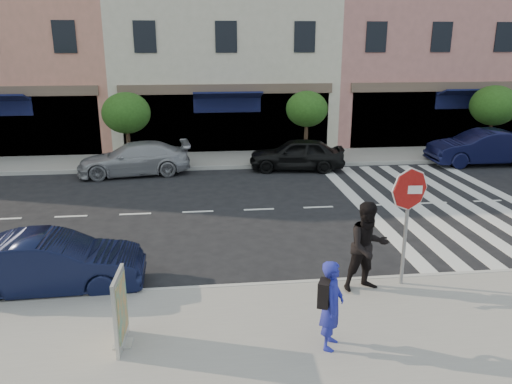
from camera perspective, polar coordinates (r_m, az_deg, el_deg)
name	(u,v)px	position (r m, az deg, el deg)	size (l,w,h in m)	color
ground	(278,260)	(12.76, 2.51, -7.80)	(120.00, 120.00, 0.00)	black
sidewalk_near	(310,343)	(9.50, 6.20, -16.78)	(60.00, 4.50, 0.15)	gray
sidewalk_far	(241,159)	(23.12, -1.75, 3.76)	(60.00, 3.00, 0.15)	gray
building_west_mid	(16,7)	(29.92, -25.74, 18.54)	(10.00, 9.00, 14.00)	tan
building_centre	(221,37)	(28.47, -3.98, 17.21)	(11.00, 9.00, 11.00)	beige
building_east_mid	(433,19)	(31.45, 19.61, 18.12)	(13.00, 9.00, 13.00)	tan
street_tree_wb	(126,113)	(22.66, -14.61, 8.71)	(2.10, 2.10, 3.06)	#473323
street_tree_c	(307,109)	(22.96, 5.82, 9.38)	(1.90, 1.90, 3.04)	#473323
street_tree_ea	(494,106)	(26.38, 25.55, 8.89)	(2.20, 2.20, 3.19)	#473323
stop_sign	(409,201)	(11.03, 17.05, -1.03)	(0.94, 0.13, 2.66)	gray
photographer	(332,305)	(8.92, 8.67, -12.62)	(0.59, 0.39, 1.63)	navy
walker	(368,247)	(10.90, 12.67, -6.13)	(0.96, 0.75, 1.98)	black
poster_board	(121,312)	(9.22, -15.21, -13.04)	(0.33, 0.90, 1.38)	beige
car_near_mid	(51,263)	(11.91, -22.37, -7.56)	(1.38, 3.97, 1.31)	black
car_far_left	(134,159)	(21.24, -13.75, 3.72)	(1.85, 4.55, 1.32)	#97979C
car_far_mid	(297,154)	(21.46, 4.68, 4.35)	(1.62, 4.03, 1.37)	black
car_far_right	(482,147)	(24.48, 24.42, 4.67)	(1.64, 4.71, 1.55)	black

